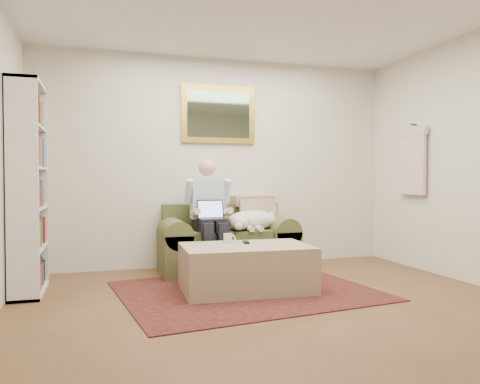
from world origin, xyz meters
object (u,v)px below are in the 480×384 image
laptop (211,214)px  coffee_mug (228,239)px  ottoman (246,268)px  bookshelf (28,188)px  seated_man (210,217)px  sleeping_dog (252,220)px  sofa (227,248)px

laptop → coffee_mug: size_ratio=3.05×
laptop → ottoman: laptop is taller
coffee_mug → laptop: bearing=91.5°
ottoman → bookshelf: 2.22m
laptop → bookshelf: size_ratio=0.15×
seated_man → bookshelf: (-1.85, -0.32, 0.34)m
laptop → coffee_mug: bearing=-88.5°
seated_man → sleeping_dog: seated_man is taller
seated_man → laptop: (-0.00, -0.06, 0.03)m
seated_man → sleeping_dog: 0.52m
sofa → laptop: laptop is taller
seated_man → ottoman: (0.16, -0.85, -0.44)m
laptop → ottoman: 0.94m
bookshelf → seated_man: bearing=9.9°
sofa → seated_man: 0.48m
coffee_mug → seated_man: bearing=91.4°
sofa → ottoman: sofa is taller
sofa → coffee_mug: bearing=-104.7°
sleeping_dog → ottoman: bearing=-111.4°
laptop → coffee_mug: laptop is taller
laptop → coffee_mug: 0.66m
coffee_mug → bookshelf: bookshelf is taller
sleeping_dog → sofa: bearing=164.3°
seated_man → bookshelf: bearing=-170.1°
seated_man → laptop: size_ratio=4.33×
laptop → sleeping_dog: (0.52, 0.13, -0.09)m
sleeping_dog → laptop: bearing=-166.4°
bookshelf → sleeping_dog: bearing=9.3°
sleeping_dog → bookshelf: size_ratio=0.32×
seated_man → coffee_mug: seated_man is taller
bookshelf → laptop: bearing=8.1°
sofa → ottoman: 1.00m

